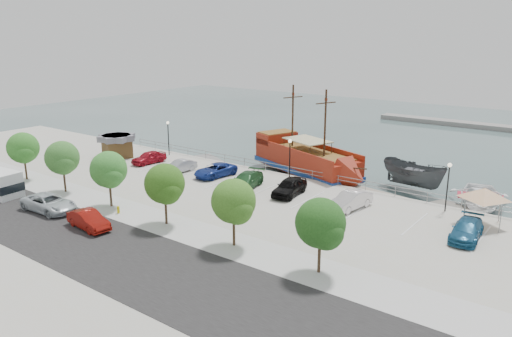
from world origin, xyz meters
The scene contains 33 objects.
ground centered at (0.00, 0.00, -1.00)m, with size 160.00×160.00×0.00m, color #334847.
land_slab centered at (0.00, -21.00, -0.60)m, with size 100.00×58.00×1.20m, color #B1AC99.
street centered at (0.00, -16.00, 0.01)m, with size 100.00×8.00×0.04m, color black.
sidewalk centered at (0.00, -10.00, 0.01)m, with size 100.00×4.00×0.05m, color silver.
seawall_railing centered at (0.00, 7.80, 0.53)m, with size 50.00×0.06×1.00m.
far_shore centered at (10.00, 55.00, -0.60)m, with size 40.00×3.00×0.80m, color gray.
pirate_ship centered at (-0.11, 11.40, 0.77)m, with size 16.98×9.95×10.55m.
patrol_boat centered at (10.66, 13.58, 0.46)m, with size 2.83×7.53×2.91m, color #474A4C.
speedboat centered at (17.55, 12.11, -0.22)m, with size 5.41×7.58×1.57m, color white.
dock_west centered at (-12.98, 9.20, -0.78)m, with size 7.65×2.18×0.44m, color slate.
dock_mid centered at (8.67, 9.20, -0.79)m, with size 7.37×2.10×0.42m, color gray.
dock_east centered at (17.31, 9.20, -0.79)m, with size 7.21×2.06×0.41m, color slate.
shed centered at (-22.27, 1.91, 1.49)m, with size 4.36×4.36×2.79m.
canopy_tent centered at (19.24, 5.12, 3.04)m, with size 4.98×4.98×3.49m.
street_van centered at (-11.27, -13.96, 0.74)m, with size 2.47×5.35×1.49m, color silver.
street_sedan centered at (-5.18, -14.29, 0.71)m, with size 1.51×4.33×1.43m, color maroon.
fire_hydrant centered at (-6.01, -10.80, 0.38)m, with size 0.24×0.24×0.70m.
lamp_post_left centered at (-18.00, 6.50, 2.94)m, with size 0.36×0.36×4.28m.
lamp_post_mid centered at (0.00, 6.50, 2.94)m, with size 0.36×0.36×4.28m.
lamp_post_right centered at (16.00, 6.50, 2.94)m, with size 0.36×0.36×4.28m.
tree_a centered at (-21.85, -10.07, 3.30)m, with size 3.30×3.20×5.00m.
tree_b centered at (-14.85, -10.07, 3.30)m, with size 3.30×3.20×5.00m.
tree_c centered at (-7.85, -10.07, 3.30)m, with size 3.30×3.20×5.00m.
tree_d centered at (-0.85, -10.07, 3.30)m, with size 3.30×3.20×5.00m.
tree_e centered at (6.15, -10.07, 3.30)m, with size 3.30×3.20×5.00m.
tree_f centered at (13.15, -10.07, 3.30)m, with size 3.30×3.20×5.00m.
parked_car_a centered at (-16.84, 2.18, 0.73)m, with size 1.73×4.29×1.46m, color #A2111F.
parked_car_b centered at (-11.20, 1.60, 0.66)m, with size 1.40×4.02×1.32m, color #ADAFB4.
parked_car_c centered at (-6.91, 2.68, 0.69)m, with size 2.29×4.95×1.38m, color navy.
parked_car_d centered at (-1.86, 1.47, 0.74)m, with size 2.08×5.12×1.49m, color #25592B.
parked_car_e centered at (2.84, 2.14, 0.82)m, with size 1.95×4.83×1.65m, color black.
parked_car_f centered at (9.17, 2.10, 0.78)m, with size 1.64×4.72×1.55m, color silver.
parked_car_h centered at (19.07, 1.33, 0.70)m, with size 1.96×4.83×1.40m, color #1C567C.
Camera 1 is at (27.20, -35.69, 14.87)m, focal length 35.00 mm.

